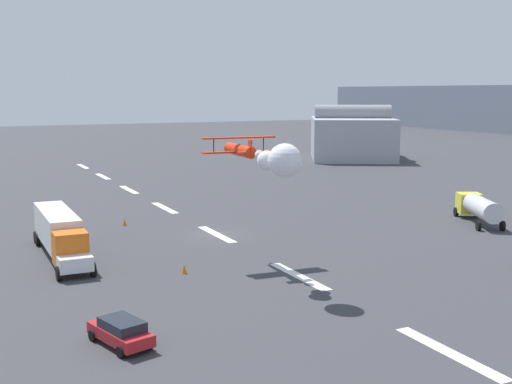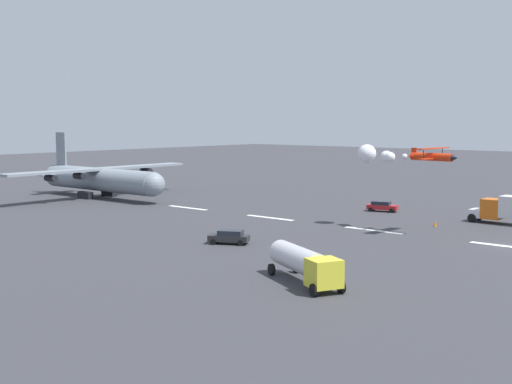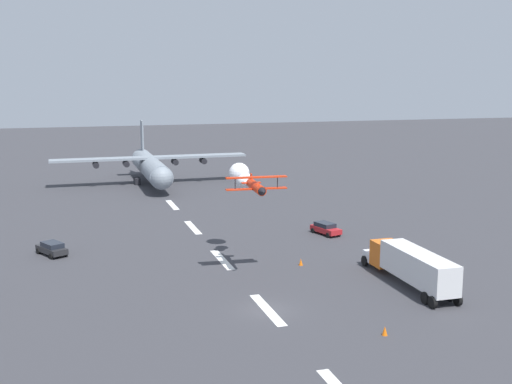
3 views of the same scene
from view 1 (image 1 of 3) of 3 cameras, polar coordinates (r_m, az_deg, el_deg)
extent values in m
plane|color=#38383D|center=(63.76, -3.48, -3.72)|extent=(440.00, 440.00, 0.00)
cube|color=white|center=(125.37, -14.94, 2.19)|extent=(8.00, 0.90, 0.01)
cube|color=white|center=(109.63, -13.28, 1.34)|extent=(8.00, 0.90, 0.01)
cube|color=white|center=(94.03, -11.08, 0.20)|extent=(8.00, 0.90, 0.01)
cube|color=white|center=(78.69, -8.01, -1.39)|extent=(8.00, 0.90, 0.01)
cube|color=white|center=(63.76, -3.48, -3.72)|extent=(8.00, 0.90, 0.01)
cube|color=white|center=(49.64, 3.79, -7.37)|extent=(8.00, 0.90, 0.01)
cube|color=white|center=(37.26, 16.61, -13.34)|extent=(8.00, 0.90, 0.01)
cylinder|color=red|center=(52.69, -1.43, 3.69)|extent=(5.24, 1.32, 0.93)
cube|color=red|center=(52.89, -1.51, 3.54)|extent=(1.19, 6.18, 0.12)
cube|color=red|center=(52.79, -1.51, 4.79)|extent=(1.19, 6.18, 0.12)
cylinder|color=black|center=(52.14, -3.73, 4.09)|extent=(0.08, 0.08, 1.16)
cylinder|color=black|center=(53.61, 0.66, 4.24)|extent=(0.08, 0.08, 1.16)
cube|color=red|center=(50.48, -0.52, 3.98)|extent=(0.71, 0.15, 1.10)
cube|color=red|center=(50.51, -0.52, 3.52)|extent=(0.75, 2.04, 0.08)
cone|color=black|center=(55.44, -2.48, 3.94)|extent=(0.76, 0.84, 0.79)
sphere|color=white|center=(49.67, 0.29, 3.28)|extent=(0.70, 0.70, 0.70)
sphere|color=white|center=(47.69, 1.12, 2.86)|extent=(1.27, 1.27, 1.27)
sphere|color=white|center=(46.74, 0.97, 2.77)|extent=(1.46, 1.46, 1.46)
sphere|color=white|center=(44.22, 2.55, 2.77)|extent=(2.34, 2.34, 2.34)
cube|color=silver|center=(50.61, -15.56, -6.08)|extent=(1.63, 2.52, 1.10)
cube|color=orange|center=(52.35, -15.98, -4.76)|extent=(2.43, 2.53, 2.60)
cube|color=silver|center=(58.53, -17.05, -2.93)|extent=(10.63, 2.63, 2.80)
cylinder|color=black|center=(50.77, -14.10, -6.61)|extent=(1.10, 0.36, 1.10)
cylinder|color=black|center=(62.46, -16.32, -3.82)|extent=(1.10, 0.36, 1.10)
cylinder|color=black|center=(63.62, -16.49, -3.60)|extent=(1.10, 0.36, 1.10)
cylinder|color=black|center=(50.38, -16.91, -6.85)|extent=(1.10, 0.36, 1.10)
cylinder|color=black|center=(62.14, -18.60, -3.99)|extent=(1.10, 0.36, 1.10)
cylinder|color=black|center=(63.31, -18.73, -3.76)|extent=(1.10, 0.36, 1.10)
cube|color=yellow|center=(75.66, 18.17, -0.93)|extent=(3.04, 3.13, 2.20)
cylinder|color=silver|center=(71.43, 19.25, -1.33)|extent=(6.99, 4.91, 2.10)
cylinder|color=black|center=(76.06, 17.13, -1.67)|extent=(1.04, 0.73, 1.00)
cylinder|color=black|center=(68.89, 18.93, -2.82)|extent=(1.04, 0.73, 1.00)
cylinder|color=black|center=(76.78, 18.85, -1.66)|extent=(1.04, 0.73, 1.00)
cylinder|color=black|center=(69.68, 20.81, -2.79)|extent=(1.04, 0.73, 1.00)
cube|color=#B21E23|center=(37.29, -11.80, -12.08)|extent=(4.71, 2.91, 0.65)
cube|color=#1E232D|center=(36.92, -11.67, -11.30)|extent=(2.98, 2.30, 0.55)
cylinder|color=black|center=(38.28, -14.15, -12.12)|extent=(0.68, 0.38, 0.64)
cylinder|color=black|center=(35.75, -11.80, -13.57)|extent=(0.68, 0.38, 0.64)
cylinder|color=black|center=(39.07, -11.76, -11.60)|extent=(0.68, 0.38, 0.64)
cylinder|color=black|center=(36.60, -9.30, -12.96)|extent=(0.68, 0.38, 0.64)
cube|color=#9EA3AD|center=(136.27, 8.42, 4.67)|extent=(26.07, 24.35, 8.41)
cylinder|color=gray|center=(136.00, 8.47, 6.82)|extent=(10.68, 15.29, 3.60)
cone|color=orange|center=(68.99, -11.46, -2.60)|extent=(0.44, 0.44, 0.75)
cone|color=orange|center=(50.45, -6.32, -6.70)|extent=(0.44, 0.44, 0.75)
camera|label=2|loc=(124.34, 23.32, 7.88)|focal=46.27mm
camera|label=3|loc=(115.55, -5.69, 11.79)|focal=45.26mm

